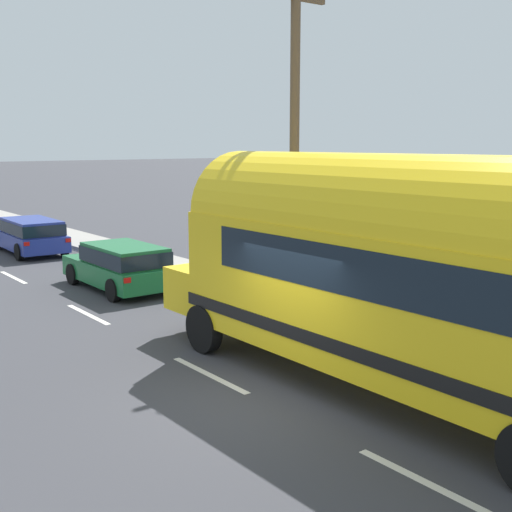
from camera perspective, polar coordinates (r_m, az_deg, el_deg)
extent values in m
plane|color=#38383D|center=(11.34, 0.40, -12.43)|extent=(300.00, 300.00, 0.00)
cube|color=silver|center=(9.10, 15.03, -18.68)|extent=(0.14, 2.40, 0.01)
cube|color=silver|center=(12.53, -4.09, -10.24)|extent=(0.14, 2.40, 0.01)
cube|color=silver|center=(17.22, -14.40, -4.93)|extent=(0.14, 2.40, 0.01)
cube|color=silver|center=(22.62, -20.33, -1.75)|extent=(0.14, 2.40, 0.01)
cube|color=silver|center=(23.10, -10.69, -1.07)|extent=(0.12, 80.00, 0.01)
cube|color=gray|center=(21.88, -5.87, -1.37)|extent=(2.08, 90.00, 0.15)
cylinder|color=brown|center=(16.41, 3.36, 9.63)|extent=(0.24, 0.24, 8.50)
cube|color=yellow|center=(11.08, 12.82, -3.71)|extent=(2.57, 9.30, 2.30)
cylinder|color=yellow|center=(10.87, 13.05, 2.19)|extent=(2.52, 9.19, 2.45)
cube|color=yellow|center=(15.04, -3.08, -2.57)|extent=(2.27, 1.32, 0.95)
cube|color=black|center=(11.25, 12.70, -6.93)|extent=(2.61, 9.34, 0.24)
cube|color=black|center=(10.78, 14.18, -0.88)|extent=(2.58, 7.50, 0.76)
cube|color=black|center=(14.33, -1.75, 2.20)|extent=(2.14, 0.12, 0.96)
cube|color=silver|center=(15.62, -4.53, -2.59)|extent=(0.90, 0.11, 0.56)
cylinder|color=black|center=(13.70, -4.56, -6.31)|extent=(0.27, 1.00, 1.00)
cylinder|color=black|center=(15.07, 2.90, -4.79)|extent=(0.27, 1.00, 1.00)
cube|color=#196633|center=(19.93, -11.90, -1.33)|extent=(1.76, 4.21, 0.60)
cube|color=#196633|center=(19.40, -11.35, 0.12)|extent=(1.55, 2.76, 0.55)
cube|color=black|center=(19.41, -11.34, 0.03)|extent=(1.61, 2.80, 0.43)
cube|color=red|center=(17.70, -11.12, -2.10)|extent=(0.20, 0.04, 0.14)
cube|color=red|center=(18.41, -6.92, -1.53)|extent=(0.20, 0.04, 0.14)
cylinder|color=black|center=(20.90, -15.63, -1.53)|extent=(0.20, 0.64, 0.64)
cylinder|color=black|center=(21.56, -11.53, -1.02)|extent=(0.20, 0.64, 0.64)
cylinder|color=black|center=(18.37, -12.30, -2.92)|extent=(0.20, 0.64, 0.64)
cylinder|color=black|center=(19.12, -7.78, -2.28)|extent=(0.20, 0.64, 0.64)
cube|color=navy|center=(27.45, -19.14, 1.35)|extent=(1.92, 4.61, 0.60)
cube|color=navy|center=(26.92, -18.91, 2.45)|extent=(1.67, 3.15, 0.55)
cube|color=black|center=(26.93, -18.91, 2.38)|extent=(1.73, 3.19, 0.43)
cube|color=red|center=(25.04, -19.31, 0.99)|extent=(0.20, 0.05, 0.14)
cube|color=red|center=(25.51, -16.01, 1.32)|extent=(0.20, 0.05, 0.14)
cylinder|color=black|center=(29.22, -18.43, 1.48)|extent=(0.22, 0.65, 0.64)
cylinder|color=black|center=(25.74, -19.89, 0.33)|extent=(0.22, 0.65, 0.64)
cylinder|color=black|center=(26.25, -16.34, 0.70)|extent=(0.22, 0.65, 0.64)
cube|color=red|center=(31.72, -21.09, 2.64)|extent=(0.20, 0.04, 0.14)
cylinder|color=black|center=(32.47, -21.25, 2.10)|extent=(0.21, 0.64, 0.64)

